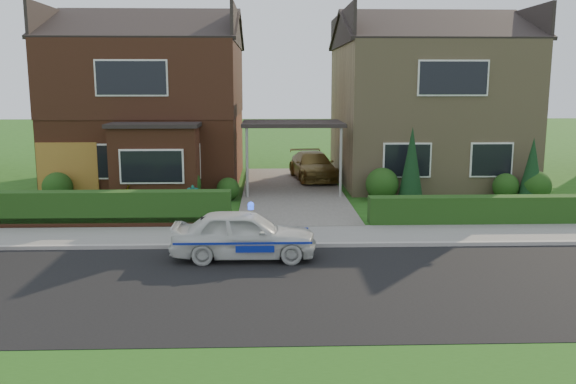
{
  "coord_description": "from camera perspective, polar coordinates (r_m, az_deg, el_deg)",
  "views": [
    {
      "loc": [
        -0.95,
        -12.28,
        4.25
      ],
      "look_at": [
        -0.42,
        3.5,
        1.4
      ],
      "focal_mm": 38.0,
      "sensor_mm": 36.0,
      "label": 1
    }
  ],
  "objects": [
    {
      "name": "carport_link",
      "position": [
        23.31,
        0.42,
        6.32
      ],
      "size": [
        3.8,
        3.0,
        2.77
      ],
      "color": "black",
      "rests_on": "ground"
    },
    {
      "name": "sidewalk",
      "position": [
        16.94,
        1.36,
        -4.12
      ],
      "size": [
        60.0,
        2.0,
        0.1
      ],
      "primitive_type": "cube",
      "color": "slate",
      "rests_on": "ground"
    },
    {
      "name": "shrub_right_mid",
      "position": [
        23.77,
        19.71,
        0.51
      ],
      "size": [
        0.96,
        0.96,
        0.96
      ],
      "primitive_type": "sphere",
      "color": "#193C13",
      "rests_on": "ground"
    },
    {
      "name": "driveway_car",
      "position": [
        26.3,
        2.35,
        2.47
      ],
      "size": [
        2.12,
        4.17,
        1.16
      ],
      "primitive_type": "imported",
      "rotation": [
        0.0,
        0.0,
        0.13
      ],
      "color": "brown",
      "rests_on": "driveway"
    },
    {
      "name": "shrub_right_near",
      "position": [
        22.37,
        8.8,
        0.73
      ],
      "size": [
        1.2,
        1.2,
        1.2
      ],
      "primitive_type": "sphere",
      "color": "#193C13",
      "rests_on": "ground"
    },
    {
      "name": "shrub_left_mid",
      "position": [
        22.09,
        -9.83,
        0.73
      ],
      "size": [
        1.32,
        1.32,
        1.32
      ],
      "primitive_type": "sphere",
      "color": "#193C13",
      "rests_on": "ground"
    },
    {
      "name": "shrub_right_far",
      "position": [
        23.88,
        22.21,
        0.53
      ],
      "size": [
        1.08,
        1.08,
        1.08
      ],
      "primitive_type": "sphere",
      "color": "#193C13",
      "rests_on": "ground"
    },
    {
      "name": "house_left",
      "position": [
        26.63,
        -12.53,
        9.05
      ],
      "size": [
        7.5,
        9.53,
        7.25
      ],
      "color": "brown",
      "rests_on": "ground"
    },
    {
      "name": "conifer_b",
      "position": [
        23.72,
        21.86,
        1.87
      ],
      "size": [
        0.9,
        0.9,
        2.2
      ],
      "primitive_type": "cone",
      "color": "black",
      "rests_on": "ground"
    },
    {
      "name": "house_right",
      "position": [
        27.13,
        12.64,
        8.75
      ],
      "size": [
        7.5,
        8.06,
        7.25
      ],
      "color": "#9B855F",
      "rests_on": "ground"
    },
    {
      "name": "dwarf_wall",
      "position": [
        18.69,
        -16.94,
        -2.79
      ],
      "size": [
        7.7,
        0.25,
        0.36
      ],
      "primitive_type": "cube",
      "color": "brown",
      "rests_on": "ground"
    },
    {
      "name": "potted_plant_c",
      "position": [
        18.99,
        -12.29,
        -1.62
      ],
      "size": [
        0.52,
        0.52,
        0.85
      ],
      "primitive_type": "imported",
      "rotation": [
        0.0,
        0.0,
        1.48
      ],
      "color": "gray",
      "rests_on": "ground"
    },
    {
      "name": "shrub_left_near",
      "position": [
        22.26,
        -5.63,
        0.28
      ],
      "size": [
        0.84,
        0.84,
        0.84
      ],
      "primitive_type": "sphere",
      "color": "#193C13",
      "rests_on": "ground"
    },
    {
      "name": "potted_plant_b",
      "position": [
        21.76,
        -14.97,
        -0.34
      ],
      "size": [
        0.54,
        0.51,
        0.77
      ],
      "primitive_type": "imported",
      "rotation": [
        0.0,
        0.0,
        1.03
      ],
      "color": "gray",
      "rests_on": "ground"
    },
    {
      "name": "kerb",
      "position": [
        15.92,
        1.57,
        -5.02
      ],
      "size": [
        60.0,
        0.16,
        0.12
      ],
      "primitive_type": "cube",
      "color": "#9E9993",
      "rests_on": "ground"
    },
    {
      "name": "driveway",
      "position": [
        23.67,
        0.41,
        0.04
      ],
      "size": [
        3.8,
        12.0,
        0.12
      ],
      "primitive_type": "cube",
      "color": "#666059",
      "rests_on": "ground"
    },
    {
      "name": "ground",
      "position": [
        13.03,
        2.39,
        -8.8
      ],
      "size": [
        120.0,
        120.0,
        0.0
      ],
      "primitive_type": "plane",
      "color": "#215015",
      "rests_on": "ground"
    },
    {
      "name": "shrub_left_far",
      "position": [
        23.35,
        -20.76,
        0.43
      ],
      "size": [
        1.08,
        1.08,
        1.08
      ],
      "primitive_type": "sphere",
      "color": "#193C13",
      "rests_on": "ground"
    },
    {
      "name": "garage_door",
      "position": [
        23.63,
        -19.9,
        1.84
      ],
      "size": [
        2.2,
        0.1,
        2.1
      ],
      "primitive_type": "cube",
      "color": "brown",
      "rests_on": "ground"
    },
    {
      "name": "road",
      "position": [
        13.03,
        2.39,
        -8.8
      ],
      "size": [
        60.0,
        6.0,
        0.02
      ],
      "primitive_type": "cube",
      "color": "black",
      "rests_on": "ground"
    },
    {
      "name": "potted_plant_a",
      "position": [
        21.04,
        -8.86,
        -0.47
      ],
      "size": [
        0.47,
        0.39,
        0.77
      ],
      "primitive_type": "imported",
      "rotation": [
        0.0,
        0.0,
        0.33
      ],
      "color": "gray",
      "rests_on": "ground"
    },
    {
      "name": "conifer_a",
      "position": [
        22.28,
        11.47,
        2.43
      ],
      "size": [
        0.9,
        0.9,
        2.6
      ],
      "primitive_type": "cone",
      "color": "black",
      "rests_on": "ground"
    },
    {
      "name": "hedge_right",
      "position": [
        19.35,
        18.57,
        -2.99
      ],
      "size": [
        7.5,
        0.55,
        0.8
      ],
      "primitive_type": "cube",
      "color": "#193C13",
      "rests_on": "ground"
    },
    {
      "name": "hedge_left",
      "position": [
        18.87,
        -16.79,
        -3.22
      ],
      "size": [
        7.5,
        0.55,
        0.9
      ],
      "primitive_type": "cube",
      "color": "#193C13",
      "rests_on": "ground"
    },
    {
      "name": "police_car",
      "position": [
        14.86,
        -4.15,
        -4.01
      ],
      "size": [
        3.23,
        3.52,
        1.36
      ],
      "rotation": [
        0.0,
        0.0,
        1.56
      ],
      "color": "silver",
      "rests_on": "ground"
    }
  ]
}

